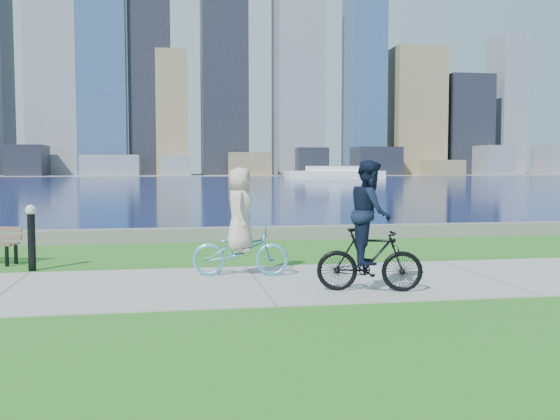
% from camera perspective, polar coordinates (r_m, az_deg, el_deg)
% --- Properties ---
extents(ground, '(320.00, 320.00, 0.00)m').
position_cam_1_polar(ground, '(10.47, -1.94, -6.78)').
color(ground, '#23641A').
rests_on(ground, ground).
extents(concrete_path, '(80.00, 3.50, 0.02)m').
position_cam_1_polar(concrete_path, '(10.46, -1.94, -6.73)').
color(concrete_path, gray).
rests_on(concrete_path, ground).
extents(seawall, '(90.00, 0.50, 0.35)m').
position_cam_1_polar(seawall, '(16.54, -4.88, -2.20)').
color(seawall, slate).
rests_on(seawall, ground).
extents(bay_water, '(320.00, 131.00, 0.01)m').
position_cam_1_polar(bay_water, '(82.22, -8.83, 2.59)').
color(bay_water, '#0C184E').
rests_on(bay_water, ground).
extents(far_shore, '(320.00, 30.00, 0.12)m').
position_cam_1_polar(far_shore, '(140.21, -9.24, 3.17)').
color(far_shore, gray).
rests_on(far_shore, ground).
extents(city_skyline, '(177.29, 23.71, 76.00)m').
position_cam_1_polar(city_skyline, '(141.47, -10.04, 12.89)').
color(city_skyline, slate).
rests_on(city_skyline, ground).
extents(ferry_far, '(14.92, 4.26, 2.02)m').
position_cam_1_polar(ferry_far, '(96.10, 5.04, 3.32)').
color(ferry_far, white).
rests_on(ferry_far, ground).
extents(bollard_lamp, '(0.20, 0.20, 1.25)m').
position_cam_1_polar(bollard_lamp, '(12.56, -21.78, -1.97)').
color(bollard_lamp, black).
rests_on(bollard_lamp, ground).
extents(cyclist_woman, '(0.88, 1.79, 1.92)m').
position_cam_1_polar(cyclist_woman, '(11.09, -3.67, -2.34)').
color(cyclist_woman, '#55B1D0').
rests_on(cyclist_woman, ground).
extents(cyclist_man, '(0.87, 1.70, 2.04)m').
position_cam_1_polar(cyclist_man, '(9.74, 8.21, -2.39)').
color(cyclist_man, black).
rests_on(cyclist_man, ground).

